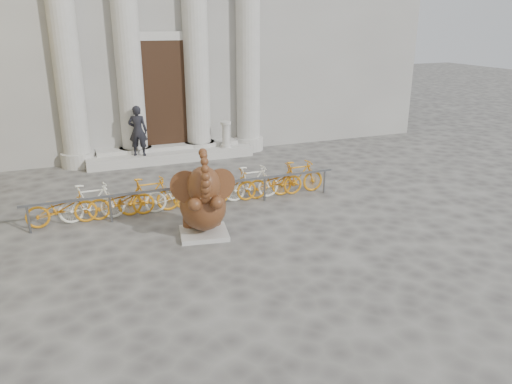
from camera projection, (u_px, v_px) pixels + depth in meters
name	position (u px, v px, depth m)	size (l,w,h in m)	color
ground	(272.00, 275.00, 10.11)	(80.00, 80.00, 0.00)	#474442
entrance_steps	(171.00, 155.00, 18.31)	(6.00, 1.20, 0.36)	#A8A59E
elephant_statue	(203.00, 204.00, 11.67)	(1.48, 1.73, 2.23)	#A8A59E
bike_rack	(189.00, 191.00, 13.55)	(8.47, 0.53, 1.00)	slate
pedestrian	(138.00, 131.00, 17.28)	(0.64, 0.42, 1.76)	black
balustrade_post	(226.00, 136.00, 18.54)	(0.40, 0.40, 0.97)	#A8A59E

